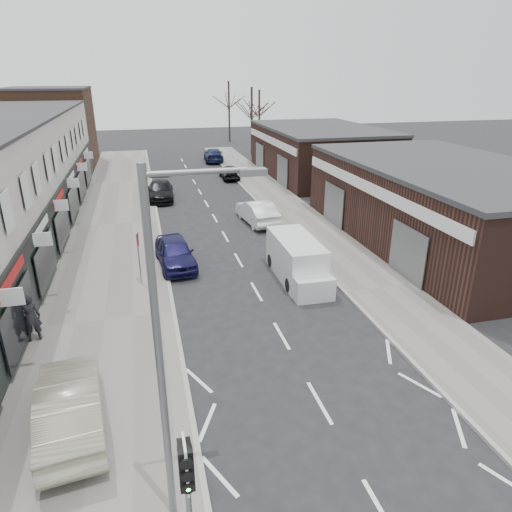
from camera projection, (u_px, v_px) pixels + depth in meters
ground at (347, 450)px, 12.35m from camera, size 160.00×160.00×0.00m
pavement_left at (115, 225)px, 30.60m from camera, size 5.50×64.00×0.12m
pavement_right at (292, 212)px, 33.43m from camera, size 3.50×64.00×0.12m
brick_block_far at (52, 129)px, 48.31m from camera, size 8.00×10.00×8.00m
right_unit_near at (445, 205)px, 26.94m from camera, size 10.00×18.00×4.50m
right_unit_far at (320, 152)px, 44.95m from camera, size 10.00×16.00×4.50m
tree_far_a at (252, 154)px, 57.59m from camera, size 3.60×3.60×8.00m
tree_far_b at (259, 147)px, 63.56m from camera, size 3.60×3.60×7.50m
tree_far_c at (230, 142)px, 68.28m from camera, size 3.60×3.60×8.50m
traffic_light at (187, 475)px, 8.64m from camera, size 0.28×0.60×3.10m
street_lamp at (167, 342)px, 8.89m from camera, size 2.23×0.22×8.00m
warning_sign at (138, 242)px, 21.16m from camera, size 0.12×0.80×2.70m
white_van at (297, 260)px, 22.37m from camera, size 1.86×5.21×2.03m
sedan_on_pavement at (70, 405)px, 12.71m from camera, size 2.24×4.93×1.57m
pedestrian at (31, 317)px, 16.90m from camera, size 0.78×0.58×1.94m
parked_car_left_a at (175, 252)px, 23.93m from camera, size 2.14×4.59×1.52m
parked_car_left_b at (160, 191)px, 36.70m from camera, size 2.30×5.07×1.44m
parked_car_right_a at (257, 212)px, 30.90m from camera, size 2.10×4.86×1.56m
parked_car_right_b at (230, 172)px, 43.87m from camera, size 1.68×4.03×1.36m
parked_car_right_c at (213, 155)px, 52.63m from camera, size 2.50×5.25×1.48m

